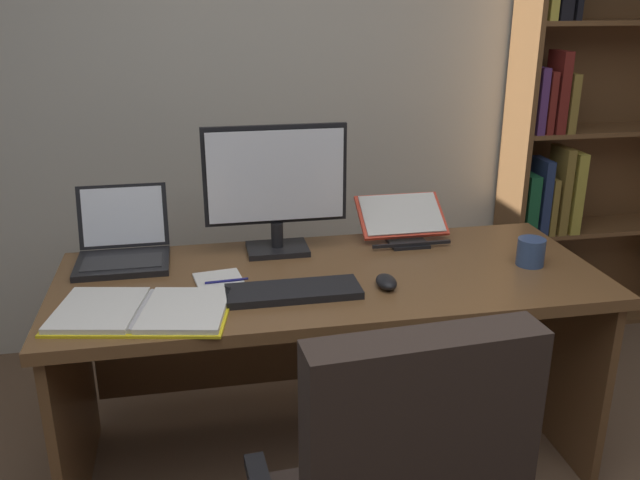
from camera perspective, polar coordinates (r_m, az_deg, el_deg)
wall_back at (r=3.20m, az=-1.75°, el=15.48°), size 4.69×0.12×2.74m
desk at (r=2.42m, az=0.45°, el=-6.48°), size 1.82×0.74×0.74m
bookshelf at (r=3.55m, az=21.27°, el=7.21°), size 0.95×0.28×2.02m
monitor at (r=2.39m, az=-3.75°, el=4.36°), size 0.51×0.16×0.46m
laptop at (r=2.45m, az=-16.34°, el=-0.57°), size 0.31×0.31×0.24m
keyboard at (r=2.11m, az=-2.26°, el=-4.38°), size 0.42×0.15×0.02m
computer_mouse at (r=2.16m, az=5.63°, el=-3.54°), size 0.06×0.10×0.04m
reading_stand_with_book at (r=2.59m, az=7.00°, el=1.73°), size 0.33×0.25×0.15m
open_binder at (r=2.05m, az=-14.87°, el=-5.82°), size 0.56×0.39×0.02m
notepad at (r=2.20m, az=-8.41°, el=-3.69°), size 0.18×0.23×0.01m
pen at (r=2.20m, az=-7.91°, el=-3.44°), size 0.14×0.02×0.01m
coffee_mug at (r=2.43m, az=17.42°, el=-0.97°), size 0.10×0.10×0.10m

